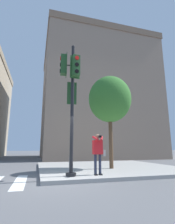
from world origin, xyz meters
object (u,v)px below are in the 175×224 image
object	(u,v)px
traffic_signal_pole	(71,89)
street_tree	(110,99)
fire_hydrant	(71,163)
person_photographer	(98,150)

from	to	relation	value
traffic_signal_pole	street_tree	size ratio (longest dim) A/B	1.08
fire_hydrant	traffic_signal_pole	bearing A→B (deg)	-102.26
street_tree	traffic_signal_pole	bearing A→B (deg)	-143.37
traffic_signal_pole	person_photographer	world-z (taller)	traffic_signal_pole
traffic_signal_pole	street_tree	distance (m)	3.31
person_photographer	street_tree	distance (m)	3.75
traffic_signal_pole	street_tree	bearing A→B (deg)	36.63
street_tree	fire_hydrant	bearing A→B (deg)	-176.99
traffic_signal_pole	fire_hydrant	size ratio (longest dim) A/B	7.75
traffic_signal_pole	fire_hydrant	bearing A→B (deg)	77.74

